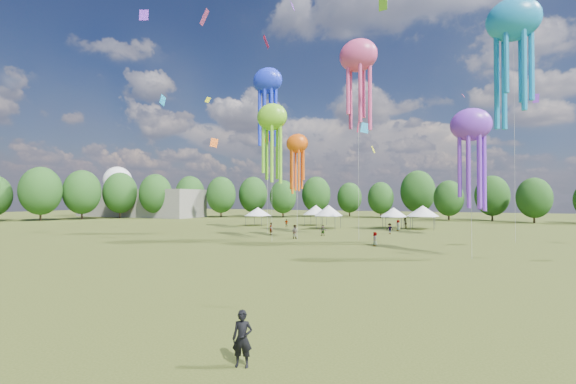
% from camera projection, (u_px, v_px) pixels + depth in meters
% --- Properties ---
extents(ground, '(300.00, 300.00, 0.00)m').
position_uv_depth(ground, '(123.00, 311.00, 18.33)').
color(ground, '#384416').
rests_on(ground, ground).
extents(observer_main, '(0.76, 0.61, 1.82)m').
position_uv_depth(observer_main, '(242.00, 339.00, 12.28)').
color(observer_main, black).
rests_on(observer_main, ground).
extents(spectator_near, '(1.01, 0.84, 1.89)m').
position_uv_depth(spectator_near, '(295.00, 232.00, 51.09)').
color(spectator_near, gray).
rests_on(spectator_near, ground).
extents(spectators_far, '(21.87, 28.94, 1.88)m').
position_uv_depth(spectators_far, '(362.00, 227.00, 60.24)').
color(spectators_far, gray).
rests_on(spectators_far, ground).
extents(festival_tents, '(36.33, 12.05, 4.30)m').
position_uv_depth(festival_tents, '(344.00, 211.00, 71.11)').
color(festival_tents, '#47474C').
rests_on(festival_tents, ground).
extents(show_kites, '(39.45, 19.97, 30.63)m').
position_uv_depth(show_kites, '(391.00, 81.00, 49.32)').
color(show_kites, '#7AD923').
rests_on(show_kites, ground).
extents(small_kites, '(78.42, 53.27, 38.33)m').
position_uv_depth(small_kites, '(342.00, 49.00, 58.02)').
color(small_kites, '#7AD923').
rests_on(small_kites, ground).
extents(treeline, '(201.57, 95.24, 13.43)m').
position_uv_depth(treeline, '(356.00, 193.00, 77.12)').
color(treeline, '#38281C').
rests_on(treeline, ground).
extents(hangar, '(40.00, 12.00, 8.00)m').
position_uv_depth(hangar, '(140.00, 203.00, 113.44)').
color(hangar, gray).
rests_on(hangar, ground).
extents(radome, '(9.00, 9.00, 16.00)m').
position_uv_depth(radome, '(118.00, 185.00, 125.52)').
color(radome, white).
rests_on(radome, ground).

